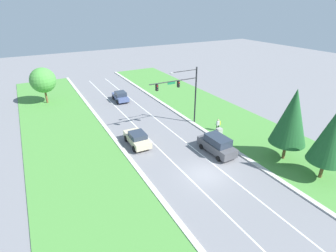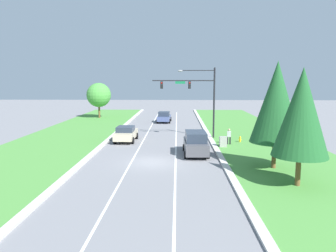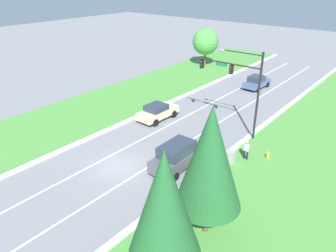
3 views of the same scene
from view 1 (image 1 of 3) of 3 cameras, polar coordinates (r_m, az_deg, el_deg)
The scene contains 17 objects.
ground_plane at distance 26.91m, azimuth 8.18°, elevation -10.33°, with size 160.00×160.00×0.00m, color slate.
curb_strip_right at distance 30.15m, azimuth 16.93°, elevation -6.85°, with size 0.50×90.00×0.15m.
curb_strip_left at distance 24.47m, azimuth -2.86°, elevation -14.01°, with size 0.50×90.00×0.15m.
grass_verge_right at distance 33.78m, azimuth 23.29°, elevation -4.32°, with size 10.00×90.00×0.08m.
grass_verge_left at distance 23.29m, azimuth -15.10°, elevation -17.58°, with size 10.00×90.00×0.08m.
lane_stripe_inner_left at distance 26.04m, azimuth 4.92°, elevation -11.51°, with size 0.14×81.00×0.01m.
lane_stripe_inner_right at distance 27.87m, azimuth 11.20°, elevation -9.20°, with size 0.14×81.00×0.01m.
traffic_signal_mast at distance 34.83m, azimuth 3.41°, elevation 8.06°, with size 7.02×0.41×7.95m.
graphite_suv at distance 30.13m, azimuth 10.62°, elevation -4.00°, with size 2.23×4.94×2.07m.
champagne_sedan at distance 31.54m, azimuth -6.71°, elevation -2.68°, with size 2.23×4.65×1.67m.
slate_blue_sedan at distance 46.41m, azimuth -10.31°, elevation 6.38°, with size 2.22×4.41×1.69m.
utility_cabinet at distance 34.13m, azimuth 11.06°, elevation -1.33°, with size 0.70×0.60×1.08m.
pedestrian at distance 35.27m, azimuth 10.80°, elevation 0.32°, with size 0.40×0.25×1.69m.
fire_hydrant at distance 37.17m, azimuth 11.20°, elevation 0.61°, with size 0.34×0.20×0.70m.
conifer_near_right_tree at distance 29.53m, azimuth 25.36°, elevation 1.81°, with size 3.72×3.72×8.00m.
oak_near_left_tree at distance 48.31m, azimuth -25.59°, elevation 8.97°, with size 4.12×4.12×6.05m.
conifer_far_right_tree at distance 27.99m, azimuth 32.14°, elevation -1.73°, with size 3.41×3.41×7.41m.
Camera 1 is at (-13.73, -17.13, 15.56)m, focal length 28.00 mm.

